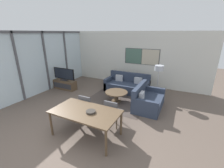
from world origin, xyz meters
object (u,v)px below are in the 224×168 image
at_px(dining_chair_centre, 112,111).
at_px(television, 64,74).
at_px(dining_table, 86,113).
at_px(tv_console, 65,85).
at_px(sofa_side, 147,100).
at_px(coffee_table, 116,94).
at_px(dining_chair_left, 87,106).
at_px(fruit_bowl, 91,112).
at_px(floor_lamp, 159,70).
at_px(sofa_main, 127,86).

bearing_deg(dining_chair_centre, television, 153.41).
distance_m(television, dining_table, 3.99).
bearing_deg(television, tv_console, -90.00).
bearing_deg(sofa_side, coffee_table, 91.36).
height_order(dining_chair_left, fruit_bowl, dining_chair_left).
distance_m(fruit_bowl, floor_lamp, 3.67).
distance_m(television, coffee_table, 2.98).
bearing_deg(fruit_bowl, tv_console, 142.55).
bearing_deg(dining_chair_left, sofa_side, 47.29).
bearing_deg(coffee_table, dining_table, -86.02).
bearing_deg(dining_chair_left, dining_table, -57.28).
relative_size(dining_table, fruit_bowl, 7.11).
relative_size(sofa_side, dining_chair_centre, 1.81).
bearing_deg(sofa_side, television, 88.24).
relative_size(sofa_side, dining_table, 0.84).
height_order(sofa_main, fruit_bowl, sofa_main).
bearing_deg(dining_chair_centre, fruit_bowl, -109.90).
relative_size(dining_table, dining_chair_left, 2.15).
bearing_deg(floor_lamp, dining_table, -110.10).
xyz_separation_m(tv_console, dining_table, (3.10, -2.50, 0.46)).
relative_size(fruit_bowl, floor_lamp, 0.18).
xyz_separation_m(sofa_main, dining_chair_centre, (0.61, -2.90, 0.21)).
distance_m(sofa_side, fruit_bowl, 2.61).
bearing_deg(dining_table, fruit_bowl, -3.93).
relative_size(sofa_main, coffee_table, 2.23).
height_order(dining_table, dining_chair_left, dining_chair_left).
bearing_deg(television, fruit_bowl, -37.46).
xyz_separation_m(sofa_main, sofa_side, (1.26, -1.26, -0.00)).
relative_size(coffee_table, floor_lamp, 0.64).
bearing_deg(sofa_main, television, -159.03).
bearing_deg(sofa_main, fruit_bowl, -84.58).
relative_size(sofa_main, floor_lamp, 1.42).
height_order(dining_table, floor_lamp, floor_lamp).
bearing_deg(tv_console, television, 90.00).
height_order(tv_console, coffee_table, tv_console).
relative_size(tv_console, coffee_table, 1.31).
height_order(tv_console, dining_chair_left, dining_chair_left).
xyz_separation_m(coffee_table, floor_lamp, (1.43, 1.12, 0.92)).
bearing_deg(television, floor_lamp, 12.38).
height_order(coffee_table, dining_chair_centre, dining_chair_centre).
relative_size(sofa_main, sofa_side, 1.33).
xyz_separation_m(tv_console, fruit_bowl, (3.28, -2.52, 0.56)).
xyz_separation_m(television, sofa_side, (4.20, -0.13, -0.49)).
distance_m(tv_console, floor_lamp, 4.59).
xyz_separation_m(sofa_main, floor_lamp, (1.43, -0.17, 0.96)).
distance_m(dining_chair_left, dining_chair_centre, 0.90).
bearing_deg(sofa_side, tv_console, 88.25).
bearing_deg(fruit_bowl, dining_chair_left, 131.58).
bearing_deg(fruit_bowl, floor_lamp, 72.67).
bearing_deg(floor_lamp, sofa_main, 173.32).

